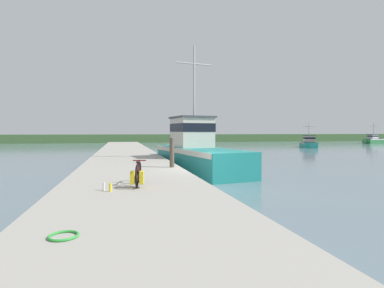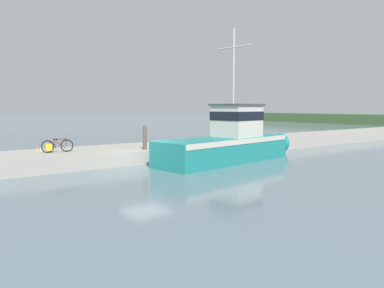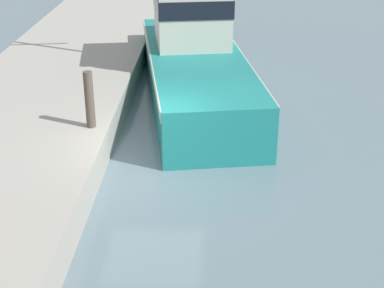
{
  "view_description": "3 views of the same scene",
  "coord_description": "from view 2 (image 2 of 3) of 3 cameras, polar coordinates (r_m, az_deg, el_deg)",
  "views": [
    {
      "loc": [
        -4.05,
        -13.71,
        2.57
      ],
      "look_at": [
        -0.69,
        0.39,
        1.98
      ],
      "focal_mm": 28.0,
      "sensor_mm": 36.0,
      "label": 1
    },
    {
      "loc": [
        18.32,
        -10.32,
        3.42
      ],
      "look_at": [
        -0.12,
        3.34,
        1.15
      ],
      "focal_mm": 35.0,
      "sensor_mm": 36.0,
      "label": 2
    },
    {
      "loc": [
        1.48,
        -12.67,
        6.67
      ],
      "look_at": [
        0.99,
        -0.2,
        0.88
      ],
      "focal_mm": 55.0,
      "sensor_mm": 36.0,
      "label": 3
    }
  ],
  "objects": [
    {
      "name": "fishing_boat_main",
      "position": [
        23.81,
        5.87,
        0.44
      ],
      "size": [
        4.35,
        11.68,
        8.3
      ],
      "rotation": [
        0.0,
        0.0,
        0.16
      ],
      "color": "teal",
      "rests_on": "ground_plane"
    },
    {
      "name": "water_bottle_on_curb",
      "position": [
        23.74,
        -22.05,
        -0.75
      ],
      "size": [
        0.07,
        0.07,
        0.24
      ],
      "primitive_type": "cylinder",
      "color": "silver",
      "rests_on": "dock_pier"
    },
    {
      "name": "dock_pier",
      "position": [
        24.44,
        -11.25,
        -1.53
      ],
      "size": [
        4.95,
        80.0,
        0.82
      ],
      "primitive_type": "cube",
      "color": "#A39E93",
      "rests_on": "ground_plane"
    },
    {
      "name": "mooring_post",
      "position": [
        22.91,
        -7.21,
        0.92
      ],
      "size": [
        0.23,
        0.23,
        1.45
      ],
      "primitive_type": "cylinder",
      "color": "#51473D",
      "rests_on": "dock_pier"
    },
    {
      "name": "water_bottle_by_bike",
      "position": [
        23.5,
        -22.44,
        -0.83
      ],
      "size": [
        0.08,
        0.08,
        0.24
      ],
      "primitive_type": "cylinder",
      "color": "yellow",
      "rests_on": "dock_pier"
    },
    {
      "name": "ground_plane",
      "position": [
        21.3,
        -7.05,
        -3.64
      ],
      "size": [
        320.0,
        320.0,
        0.0
      ],
      "primitive_type": "plane",
      "color": "slate"
    },
    {
      "name": "bicycle_touring",
      "position": [
        22.86,
        -20.21,
        -0.31
      ],
      "size": [
        0.58,
        1.77,
        0.79
      ],
      "rotation": [
        0.0,
        0.0,
        -0.14
      ],
      "color": "black",
      "rests_on": "dock_pier"
    }
  ]
}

